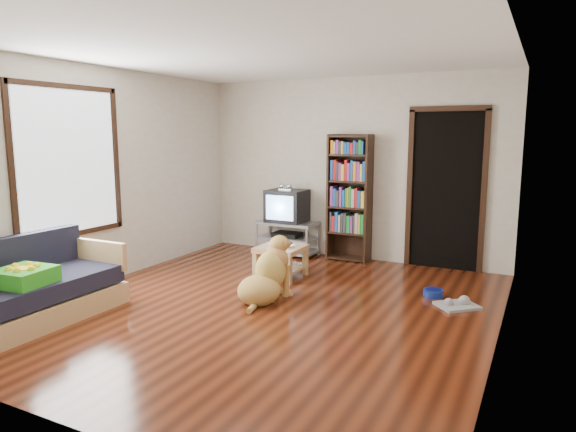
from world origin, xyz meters
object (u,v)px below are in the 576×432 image
at_px(tv_stand, 287,237).
at_px(sofa, 29,295).
at_px(dog_bowl, 433,293).
at_px(bookshelf, 350,191).
at_px(laptop, 280,246).
at_px(crt_tv, 288,205).
at_px(dog, 267,277).
at_px(coffee_table, 281,256).
at_px(grey_rag, 457,306).
at_px(green_cushion, 24,276).

distance_m(tv_stand, sofa, 3.76).
distance_m(dog_bowl, bookshelf, 2.09).
height_order(laptop, crt_tv, crt_tv).
height_order(dog_bowl, dog, dog).
height_order(crt_tv, bookshelf, bookshelf).
xyz_separation_m(dog_bowl, coffee_table, (-1.89, -0.08, 0.24)).
bearing_deg(crt_tv, laptop, -67.60).
relative_size(grey_rag, dog, 0.45).
distance_m(laptop, dog_bowl, 1.93).
bearing_deg(bookshelf, dog, -94.35).
bearing_deg(coffee_table, grey_rag, -4.51).
distance_m(dog_bowl, grey_rag, 0.39).
height_order(laptop, dog, dog).
xyz_separation_m(grey_rag, crt_tv, (-2.69, 1.35, 0.73)).
relative_size(tv_stand, dog, 1.01).
bearing_deg(laptop, bookshelf, 79.92).
bearing_deg(sofa, bookshelf, 62.68).
bearing_deg(bookshelf, coffee_table, -109.95).
relative_size(tv_stand, bookshelf, 0.50).
bearing_deg(green_cushion, dog, 39.95).
relative_size(green_cushion, crt_tv, 0.79).
xyz_separation_m(tv_stand, coffee_table, (0.50, -1.15, 0.01)).
distance_m(coffee_table, dog, 0.92).
relative_size(laptop, dog_bowl, 1.50).
bearing_deg(grey_rag, sofa, -147.85).
height_order(tv_stand, dog, dog).
height_order(bookshelf, sofa, bookshelf).
height_order(green_cushion, dog, dog).
xyz_separation_m(grey_rag, tv_stand, (-2.69, 1.33, 0.25)).
xyz_separation_m(green_cushion, sofa, (-0.12, 0.12, -0.24)).
relative_size(green_cushion, grey_rag, 1.14).
distance_m(dog_bowl, sofa, 4.23).
bearing_deg(green_cushion, coffee_table, 56.14).
distance_m(green_cushion, coffee_table, 2.93).
bearing_deg(dog_bowl, bookshelf, 140.92).
relative_size(dog_bowl, dog, 0.25).
xyz_separation_m(laptop, coffee_table, (-0.00, 0.03, -0.13)).
height_order(laptop, dog_bowl, laptop).
bearing_deg(dog_bowl, coffee_table, -177.67).
bearing_deg(laptop, crt_tv, 121.84).
bearing_deg(green_cushion, sofa, 129.67).
relative_size(laptop, bookshelf, 0.18).
distance_m(grey_rag, crt_tv, 3.10).
height_order(green_cushion, dog_bowl, green_cushion).
bearing_deg(laptop, dog_bowl, 12.67).
height_order(tv_stand, crt_tv, crt_tv).
distance_m(sofa, coffee_table, 2.88).
height_order(laptop, tv_stand, tv_stand).
distance_m(tv_stand, bookshelf, 1.20).
bearing_deg(sofa, crt_tv, 75.07).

